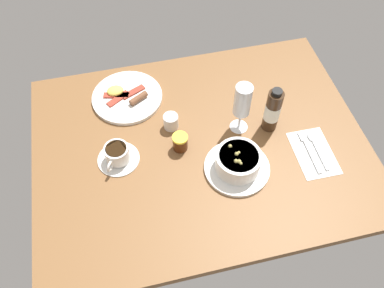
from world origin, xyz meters
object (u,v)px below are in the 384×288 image
sauce_bottle_brown (272,111)px  breakfast_plate (127,97)px  wine_glass (242,102)px  porridge_bowl (238,162)px  creamer_jug (171,121)px  coffee_cup (117,156)px  cutlery_setting (313,151)px  jam_jar (180,142)px

sauce_bottle_brown → breakfast_plate: (-45.67, 23.90, -7.46)cm
wine_glass → porridge_bowl: bearing=-109.2°
creamer_jug → wine_glass: (22.47, -5.54, 10.02)cm
coffee_cup → breakfast_plate: size_ratio=0.54×
wine_glass → cutlery_setting: bearing=-36.9°
cutlery_setting → jam_jar: bearing=164.5°
porridge_bowl → sauce_bottle_brown: bearing=41.7°
wine_glass → creamer_jug: bearing=166.1°
porridge_bowl → coffee_cup: size_ratio=1.54×
coffee_cup → jam_jar: size_ratio=2.27×
creamer_jug → breakfast_plate: (-13.12, 16.22, -1.86)cm
cutlery_setting → sauce_bottle_brown: 19.04cm
breakfast_plate → jam_jar: bearing=-60.9°
porridge_bowl → sauce_bottle_brown: (15.68, 13.96, 4.56)cm
jam_jar → coffee_cup: bearing=-178.8°
creamer_jug → breakfast_plate: size_ratio=0.24×
jam_jar → breakfast_plate: (-14.26, 25.64, -2.11)cm
creamer_jug → jam_jar: (1.14, -9.43, 0.25)cm
cutlery_setting → wine_glass: wine_glass is taller
porridge_bowl → cutlery_setting: bearing=1.1°
cutlery_setting → coffee_cup: bearing=169.8°
jam_jar → sauce_bottle_brown: (31.41, 1.74, 5.35)cm
wine_glass → jam_jar: size_ratio=3.27×
jam_jar → breakfast_plate: bearing=119.1°
porridge_bowl → wine_glass: bearing=70.8°
cutlery_setting → jam_jar: (-42.15, 11.72, 2.77)cm
wine_glass → jam_jar: 23.78cm
creamer_jug → wine_glass: bearing=-13.9°
porridge_bowl → jam_jar: bearing=142.2°
wine_glass → jam_jar: bearing=-169.7°
sauce_bottle_brown → cutlery_setting: bearing=-51.4°
coffee_cup → cutlery_setting: bearing=-10.2°
coffee_cup → jam_jar: coffee_cup is taller
breakfast_plate → wine_glass: bearing=-31.4°
sauce_bottle_brown → porridge_bowl: bearing=-138.3°
cutlery_setting → breakfast_plate: breakfast_plate is taller
jam_jar → wine_glass: bearing=10.3°
creamer_jug → wine_glass: 25.22cm
wine_glass → breakfast_plate: wine_glass is taller
wine_glass → sauce_bottle_brown: size_ratio=1.09×
porridge_bowl → breakfast_plate: porridge_bowl is taller
cutlery_setting → jam_jar: jam_jar is taller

